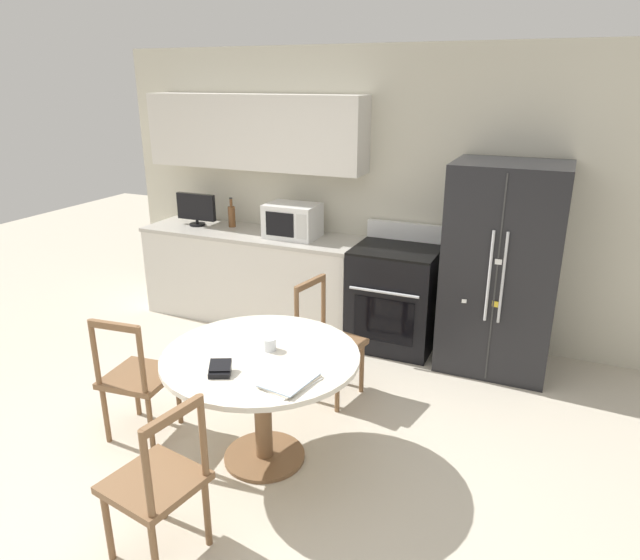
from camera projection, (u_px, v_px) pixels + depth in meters
ground_plane at (224, 482)px, 3.46m from camera, size 14.00×14.00×0.00m
back_wall at (339, 177)px, 5.33m from camera, size 5.20×0.44×2.60m
kitchen_counter at (253, 276)px, 5.70m from camera, size 2.22×0.64×0.90m
refrigerator at (502, 269)px, 4.62m from camera, size 0.88×0.72×1.71m
oven_range at (395, 296)px, 5.11m from camera, size 0.74×0.68×1.08m
microwave at (293, 221)px, 5.33m from camera, size 0.49×0.36×0.32m
countertop_tv at (196, 208)px, 5.75m from camera, size 0.43×0.16×0.33m
counter_bottle at (232, 216)px, 5.72m from camera, size 0.07×0.07×0.30m
dining_table at (262, 375)px, 3.48m from camera, size 1.20×1.20×0.75m
dining_chair_left at (137, 378)px, 3.79m from camera, size 0.46×0.46×0.90m
dining_chair_near at (158, 484)px, 2.80m from camera, size 0.49×0.49×0.90m
dining_chair_far at (328, 343)px, 4.29m from camera, size 0.49×0.49×0.90m
candle_glass at (269, 345)px, 3.47m from camera, size 0.08×0.08×0.08m
wallet at (220, 370)px, 3.19m from camera, size 0.16×0.17×0.07m
mail_stack at (289, 381)px, 3.10m from camera, size 0.30×0.35×0.02m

